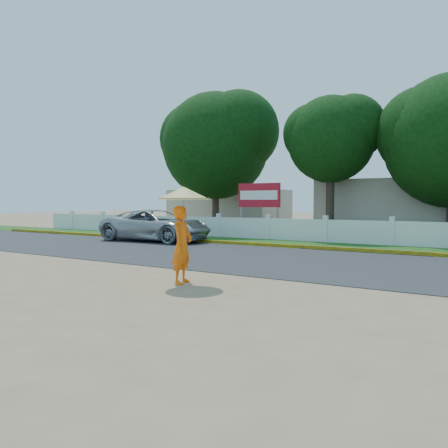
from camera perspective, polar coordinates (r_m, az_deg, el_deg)
name	(u,v)px	position (r m, az deg, el deg)	size (l,w,h in m)	color
ground	(183,278)	(11.36, -5.34, -7.01)	(120.00, 120.00, 0.00)	#9E8460
road	(262,258)	(15.15, 4.98, -4.45)	(60.00, 7.00, 0.02)	#38383A
grass_verge	(315,245)	(19.95, 11.77, -2.69)	(60.00, 3.50, 0.03)	#2D601E
curb	(301,247)	(18.37, 9.97, -2.96)	(40.00, 0.18, 0.16)	yellow
fence	(325,231)	(21.28, 13.12, -0.91)	(40.00, 0.10, 1.10)	silver
building_near	(416,208)	(27.19, 23.76, 1.96)	(10.00, 6.00, 3.20)	#B7AD99
building_far	(229,209)	(32.57, 0.72, 1.99)	(8.00, 5.00, 2.80)	#B7AD99
vehicle	(156,225)	(21.71, -8.87, -0.19)	(2.58, 5.60, 1.56)	#A1A5A9
monk_with_parasol	(183,221)	(10.43, -5.40, 0.44)	(1.27, 1.27, 2.32)	orange
billboard	(259,198)	(23.84, 4.58, 3.39)	(2.50, 0.13, 2.95)	gray
tree_row	(413,137)	(23.71, 23.42, 10.36)	(29.26, 7.21, 8.84)	#473828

